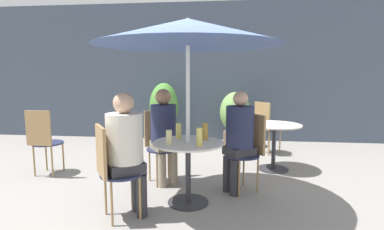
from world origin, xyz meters
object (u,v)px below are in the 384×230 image
object	(u,v)px
beer_glass_3	(205,131)
potted_plant_1	(235,117)
beer_glass_0	(179,131)
beer_glass_2	(199,137)
cafe_table_far	(274,136)
bistro_chair_0	(249,146)
bistro_chair_1	(160,139)
seated_person_0	(239,133)
seated_person_2	(126,145)
cafe_table_near	(188,158)
bistro_chair_3	(265,123)
seated_person_1	(164,128)
umbrella	(188,32)
beer_glass_1	(169,137)
bistro_chair_4	(43,137)
potted_plant_0	(164,110)
bistro_chair_2	(111,164)

from	to	relation	value
beer_glass_3	potted_plant_1	distance (m)	2.72
beer_glass_0	beer_glass_2	xyz separation A→B (m)	(0.27, -0.36, 0.01)
beer_glass_2	potted_plant_1	distance (m)	3.04
cafe_table_far	beer_glass_3	size ratio (longest dim) A/B	4.11
beer_glass_0	bistro_chair_0	bearing A→B (deg)	19.31
bistro_chair_1	seated_person_0	size ratio (longest dim) A/B	0.77
beer_glass_0	beer_glass_2	distance (m)	0.45
seated_person_0	bistro_chair_0	bearing A→B (deg)	90.00
seated_person_2	potted_plant_1	xyz separation A→B (m)	(1.18, 3.21, -0.15)
cafe_table_near	bistro_chair_3	size ratio (longest dim) A/B	0.82
seated_person_1	umbrella	bearing A→B (deg)	-90.00
cafe_table_near	beer_glass_3	distance (m)	0.36
seated_person_1	seated_person_2	world-z (taller)	seated_person_2
beer_glass_1	bistro_chair_4	bearing A→B (deg)	157.81
bistro_chair_3	beer_glass_1	size ratio (longest dim) A/B	6.19
seated_person_1	potted_plant_0	xyz separation A→B (m)	(-0.46, 2.22, -0.03)
bistro_chair_4	cafe_table_far	bearing A→B (deg)	-166.83
cafe_table_far	bistro_chair_4	xyz separation A→B (m)	(-3.30, -0.67, 0.04)
bistro_chair_3	bistro_chair_2	bearing A→B (deg)	107.96
bistro_chair_2	beer_glass_1	bearing A→B (deg)	-89.75
bistro_chair_3	bistro_chair_4	bearing A→B (deg)	77.68
bistro_chair_2	beer_glass_0	distance (m)	0.90
cafe_table_far	umbrella	bearing A→B (deg)	-130.41
seated_person_1	beer_glass_0	distance (m)	0.47
bistro_chair_2	bistro_chair_3	bearing A→B (deg)	-67.93
bistro_chair_1	seated_person_2	xyz separation A→B (m)	(-0.10, -1.09, 0.18)
beer_glass_1	beer_glass_2	bearing A→B (deg)	-8.97
bistro_chair_0	beer_glass_1	size ratio (longest dim) A/B	6.19
potted_plant_0	bistro_chair_0	bearing A→B (deg)	-56.27
bistro_chair_3	beer_glass_3	xyz separation A→B (m)	(-0.96, -2.14, 0.23)
bistro_chair_0	bistro_chair_2	xyz separation A→B (m)	(-1.41, -0.95, 0.00)
potted_plant_1	seated_person_1	bearing A→B (deg)	-113.89
seated_person_2	umbrella	xyz separation A→B (m)	(0.57, 0.39, 1.14)
seated_person_0	umbrella	size ratio (longest dim) A/B	0.62
bistro_chair_0	umbrella	world-z (taller)	umbrella
seated_person_0	bistro_chair_3	bearing A→B (deg)	129.19
umbrella	seated_person_1	bearing A→B (deg)	124.12
seated_person_0	beer_glass_0	size ratio (longest dim) A/B	6.94
potted_plant_0	beer_glass_2	bearing A→B (deg)	-71.63
cafe_table_far	bistro_chair_4	bearing A→B (deg)	-168.47
seated_person_0	beer_glass_3	bearing A→B (deg)	-91.51
potted_plant_1	umbrella	bearing A→B (deg)	-102.12
bistro_chair_4	seated_person_2	distance (m)	1.91
bistro_chair_2	potted_plant_0	world-z (taller)	potted_plant_0
bistro_chair_4	potted_plant_1	size ratio (longest dim) A/B	0.87
seated_person_2	potted_plant_1	world-z (taller)	seated_person_2
bistro_chair_0	seated_person_2	xyz separation A→B (m)	(-1.28, -0.86, 0.18)
seated_person_0	seated_person_2	distance (m)	1.38
bistro_chair_1	seated_person_0	bearing A→B (deg)	-50.82
beer_glass_0	beer_glass_1	bearing A→B (deg)	-100.27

